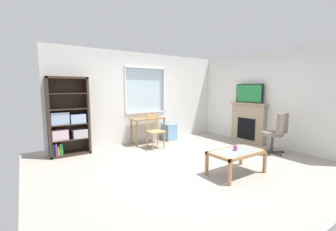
% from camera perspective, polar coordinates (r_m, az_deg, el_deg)
% --- Properties ---
extents(ground, '(6.25, 5.42, 0.02)m').
position_cam_1_polar(ground, '(4.93, 5.69, -11.81)').
color(ground, '#9E9389').
extents(wall_back_with_window, '(5.25, 0.15, 2.61)m').
position_cam_1_polar(wall_back_with_window, '(6.52, -6.76, 4.34)').
color(wall_back_with_window, silver).
rests_on(wall_back_with_window, ground).
extents(wall_right, '(0.12, 4.62, 2.61)m').
position_cam_1_polar(wall_right, '(6.72, 23.79, 4.09)').
color(wall_right, silver).
rests_on(wall_right, ground).
extents(bookshelf, '(0.90, 0.38, 1.86)m').
position_cam_1_polar(bookshelf, '(5.67, -24.78, -1.31)').
color(bookshelf, '#38281E').
rests_on(bookshelf, ground).
extents(desk_under_window, '(0.97, 0.47, 0.75)m').
position_cam_1_polar(desk_under_window, '(6.27, -5.32, -1.76)').
color(desk_under_window, olive).
rests_on(desk_under_window, ground).
extents(wooden_chair, '(0.43, 0.41, 0.90)m').
position_cam_1_polar(wooden_chair, '(5.82, -3.48, -4.03)').
color(wooden_chair, tan).
rests_on(wooden_chair, ground).
extents(plastic_drawer_unit, '(0.35, 0.40, 0.50)m').
position_cam_1_polar(plastic_drawer_unit, '(6.78, 0.33, -4.29)').
color(plastic_drawer_unit, '#72ADDB').
rests_on(plastic_drawer_unit, ground).
extents(fireplace, '(0.26, 1.17, 1.17)m').
position_cam_1_polar(fireplace, '(6.85, 20.30, -1.73)').
color(fireplace, tan).
rests_on(fireplace, ground).
extents(tv, '(0.06, 0.87, 0.54)m').
position_cam_1_polar(tv, '(6.76, 20.51, 5.44)').
color(tv, black).
rests_on(tv, fireplace).
extents(office_chair, '(0.56, 0.58, 1.00)m').
position_cam_1_polar(office_chair, '(5.89, 26.56, -3.74)').
color(office_chair, '#7A6B5B').
rests_on(office_chair, ground).
extents(coffee_table, '(1.03, 0.58, 0.44)m').
position_cam_1_polar(coffee_table, '(4.26, 17.54, -9.66)').
color(coffee_table, '#8C9E99').
rests_on(coffee_table, ground).
extents(sippy_cup, '(0.07, 0.07, 0.09)m').
position_cam_1_polar(sippy_cup, '(4.26, 17.23, -8.13)').
color(sippy_cup, '#DB3D84').
rests_on(sippy_cup, coffee_table).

